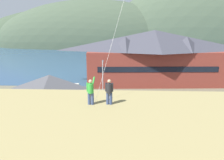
{
  "coord_description": "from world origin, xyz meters",
  "views": [
    {
      "loc": [
        1.34,
        -23.03,
        11.88
      ],
      "look_at": [
        -0.04,
        9.0,
        3.74
      ],
      "focal_mm": 33.3,
      "sensor_mm": 36.0,
      "label": 1
    }
  ],
  "objects_px": {
    "storage_shed_waterside": "(131,72)",
    "parked_car_corner_spot": "(222,120)",
    "parked_car_front_row_red": "(9,101)",
    "parked_car_back_row_left": "(162,101)",
    "moored_boat_outer_mooring": "(127,69)",
    "parking_light_pole": "(103,77)",
    "harbor_lodge": "(154,56)",
    "storage_shed_near_lot": "(51,94)",
    "person_kite_flyer": "(91,91)",
    "parked_car_mid_row_near": "(218,104)",
    "parked_car_mid_row_far": "(110,99)",
    "parked_car_front_row_silver": "(12,120)",
    "wharf_dock": "(115,69)",
    "moored_boat_wharfside": "(103,65)",
    "person_companion": "(109,91)"
  },
  "relations": [
    {
      "from": "parked_car_mid_row_near",
      "to": "parked_car_corner_spot",
      "type": "bearing_deg",
      "value": -110.14
    },
    {
      "from": "wharf_dock",
      "to": "parked_car_back_row_left",
      "type": "bearing_deg",
      "value": -74.11
    },
    {
      "from": "person_kite_flyer",
      "to": "storage_shed_near_lot",
      "type": "bearing_deg",
      "value": 119.04
    },
    {
      "from": "harbor_lodge",
      "to": "storage_shed_near_lot",
      "type": "height_order",
      "value": "harbor_lodge"
    },
    {
      "from": "wharf_dock",
      "to": "parked_car_front_row_red",
      "type": "height_order",
      "value": "parked_car_front_row_red"
    },
    {
      "from": "wharf_dock",
      "to": "parked_car_back_row_left",
      "type": "xyz_separation_m",
      "value": [
        8.05,
        -28.28,
        0.71
      ]
    },
    {
      "from": "parked_car_mid_row_far",
      "to": "storage_shed_near_lot",
      "type": "bearing_deg",
      "value": -156.62
    },
    {
      "from": "parked_car_mid_row_near",
      "to": "person_companion",
      "type": "relative_size",
      "value": 2.43
    },
    {
      "from": "storage_shed_waterside",
      "to": "moored_boat_wharfside",
      "type": "bearing_deg",
      "value": 114.17
    },
    {
      "from": "storage_shed_waterside",
      "to": "moored_boat_outer_mooring",
      "type": "distance_m",
      "value": 11.36
    },
    {
      "from": "storage_shed_waterside",
      "to": "parked_car_mid_row_far",
      "type": "xyz_separation_m",
      "value": [
        -3.84,
        -14.83,
        -1.17
      ]
    },
    {
      "from": "parking_light_pole",
      "to": "person_companion",
      "type": "relative_size",
      "value": 3.74
    },
    {
      "from": "parked_car_mid_row_near",
      "to": "storage_shed_near_lot",
      "type": "bearing_deg",
      "value": -175.69
    },
    {
      "from": "parked_car_back_row_left",
      "to": "parking_light_pole",
      "type": "xyz_separation_m",
      "value": [
        -9.34,
        3.69,
        2.82
      ]
    },
    {
      "from": "parked_car_corner_spot",
      "to": "moored_boat_outer_mooring",
      "type": "bearing_deg",
      "value": 107.66
    },
    {
      "from": "parked_car_front_row_silver",
      "to": "storage_shed_waterside",
      "type": "bearing_deg",
      "value": 56.72
    },
    {
      "from": "storage_shed_near_lot",
      "to": "moored_boat_outer_mooring",
      "type": "distance_m",
      "value": 31.81
    },
    {
      "from": "parked_car_mid_row_near",
      "to": "parked_car_back_row_left",
      "type": "distance_m",
      "value": 7.92
    },
    {
      "from": "storage_shed_waterside",
      "to": "parked_car_corner_spot",
      "type": "distance_m",
      "value": 24.16
    },
    {
      "from": "person_kite_flyer",
      "to": "parking_light_pole",
      "type": "bearing_deg",
      "value": 92.75
    },
    {
      "from": "parked_car_corner_spot",
      "to": "parked_car_front_row_red",
      "type": "relative_size",
      "value": 1.0
    },
    {
      "from": "parked_car_mid_row_near",
      "to": "harbor_lodge",
      "type": "bearing_deg",
      "value": 114.52
    },
    {
      "from": "storage_shed_near_lot",
      "to": "moored_boat_wharfside",
      "type": "relative_size",
      "value": 1.0
    },
    {
      "from": "storage_shed_waterside",
      "to": "parked_car_mid_row_far",
      "type": "distance_m",
      "value": 15.37
    },
    {
      "from": "storage_shed_waterside",
      "to": "person_kite_flyer",
      "type": "height_order",
      "value": "person_kite_flyer"
    },
    {
      "from": "parked_car_front_row_red",
      "to": "person_kite_flyer",
      "type": "relative_size",
      "value": 2.35
    },
    {
      "from": "parking_light_pole",
      "to": "parked_car_corner_spot",
      "type": "bearing_deg",
      "value": -33.35
    },
    {
      "from": "harbor_lodge",
      "to": "moored_boat_wharfside",
      "type": "distance_m",
      "value": 22.22
    },
    {
      "from": "storage_shed_waterside",
      "to": "moored_boat_outer_mooring",
      "type": "relative_size",
      "value": 0.77
    },
    {
      "from": "person_kite_flyer",
      "to": "person_companion",
      "type": "height_order",
      "value": "person_kite_flyer"
    },
    {
      "from": "storage_shed_waterside",
      "to": "parked_car_back_row_left",
      "type": "xyz_separation_m",
      "value": [
        4.1,
        -15.64,
        -1.17
      ]
    },
    {
      "from": "parked_car_corner_spot",
      "to": "person_kite_flyer",
      "type": "bearing_deg",
      "value": -143.97
    },
    {
      "from": "person_kite_flyer",
      "to": "parked_car_mid_row_near",
      "type": "bearing_deg",
      "value": 44.18
    },
    {
      "from": "parked_car_corner_spot",
      "to": "parked_car_mid_row_far",
      "type": "xyz_separation_m",
      "value": [
        -13.82,
        7.14,
        0.0
      ]
    },
    {
      "from": "parked_car_front_row_red",
      "to": "parking_light_pole",
      "type": "bearing_deg",
      "value": 19.05
    },
    {
      "from": "harbor_lodge",
      "to": "parked_car_front_row_silver",
      "type": "relative_size",
      "value": 6.93
    },
    {
      "from": "parked_car_front_row_silver",
      "to": "wharf_dock",
      "type": "bearing_deg",
      "value": 72.54
    },
    {
      "from": "moored_boat_wharfside",
      "to": "parking_light_pole",
      "type": "relative_size",
      "value": 1.23
    },
    {
      "from": "moored_boat_wharfside",
      "to": "parked_car_front_row_red",
      "type": "distance_m",
      "value": 35.49
    },
    {
      "from": "harbor_lodge",
      "to": "person_kite_flyer",
      "type": "height_order",
      "value": "harbor_lodge"
    },
    {
      "from": "parked_car_front_row_red",
      "to": "parked_car_mid_row_near",
      "type": "distance_m",
      "value": 31.03
    },
    {
      "from": "storage_shed_near_lot",
      "to": "parked_car_mid_row_near",
      "type": "relative_size",
      "value": 1.89
    },
    {
      "from": "person_kite_flyer",
      "to": "person_companion",
      "type": "bearing_deg",
      "value": 3.26
    },
    {
      "from": "storage_shed_near_lot",
      "to": "moored_boat_outer_mooring",
      "type": "height_order",
      "value": "storage_shed_near_lot"
    },
    {
      "from": "parked_car_corner_spot",
      "to": "parked_car_back_row_left",
      "type": "height_order",
      "value": "same"
    },
    {
      "from": "storage_shed_waterside",
      "to": "wharf_dock",
      "type": "relative_size",
      "value": 0.33
    },
    {
      "from": "storage_shed_waterside",
      "to": "moored_boat_wharfside",
      "type": "relative_size",
      "value": 0.64
    },
    {
      "from": "moored_boat_outer_mooring",
      "to": "parked_car_front_row_red",
      "type": "bearing_deg",
      "value": -123.45
    },
    {
      "from": "moored_boat_outer_mooring",
      "to": "parked_car_mid_row_far",
      "type": "distance_m",
      "value": 26.28
    },
    {
      "from": "harbor_lodge",
      "to": "parked_car_back_row_left",
      "type": "bearing_deg",
      "value": -92.68
    }
  ]
}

